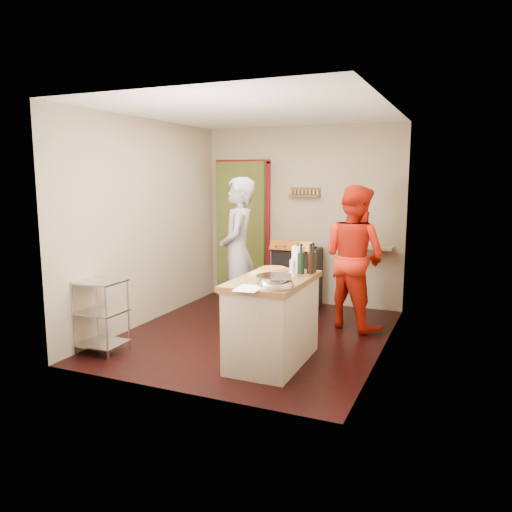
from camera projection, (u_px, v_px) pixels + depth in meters
The scene contains 10 objects.
floor at pixel (255, 334), 6.00m from camera, with size 3.50×3.50×0.00m, color black.
back_wall at pixel (263, 225), 7.69m from camera, with size 3.00×0.44×2.60m.
left_wall at pixel (147, 222), 6.38m from camera, with size 0.04×3.50×2.60m, color tan.
right_wall at pixel (386, 233), 5.21m from camera, with size 0.04×3.50×2.60m, color tan.
ceiling at pixel (255, 111), 5.59m from camera, with size 3.00×3.50×0.02m, color white.
stove at pixel (297, 277), 7.20m from camera, with size 0.60×0.63×1.00m.
wire_shelving at pixel (101, 313), 5.35m from camera, with size 0.48×0.40×0.80m.
island at pixel (273, 318), 5.05m from camera, with size 0.69×1.28×1.19m.
person_stripe at pixel (238, 253), 6.22m from camera, with size 0.68×0.45×1.87m, color #ADADB2.
person_red at pixel (354, 257), 6.19m from camera, with size 0.86×0.67×1.78m, color red.
Camera 1 is at (2.30, -5.30, 1.89)m, focal length 35.00 mm.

